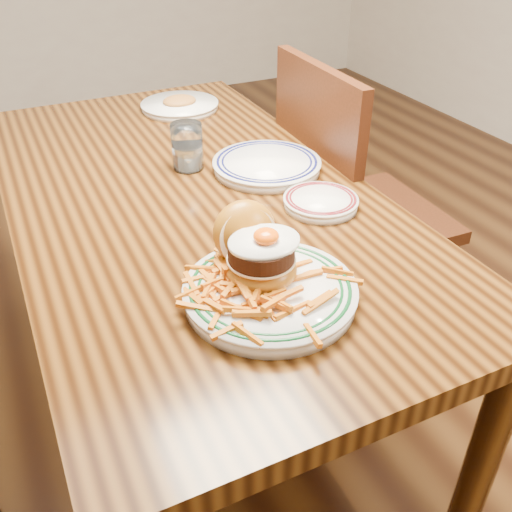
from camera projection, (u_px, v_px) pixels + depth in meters
name	position (u px, v px, depth m)	size (l,w,h in m)	color
floor	(204.00, 398.00, 1.84)	(6.00, 6.00, 0.00)	black
table	(191.00, 220.00, 1.47)	(0.85, 1.60, 0.75)	black
chair_right	(348.00, 208.00, 1.80)	(0.48, 0.48, 0.99)	#411B0D
main_plate	(266.00, 276.00, 1.04)	(0.32, 0.33, 0.15)	white
side_plate	(321.00, 201.00, 1.34)	(0.18, 0.18, 0.03)	white
rear_plate	(267.00, 164.00, 1.50)	(0.29, 0.29, 0.03)	white
water_glass	(187.00, 149.00, 1.50)	(0.08, 0.08, 0.12)	white
far_plate	(180.00, 105.00, 1.90)	(0.26, 0.26, 0.05)	white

